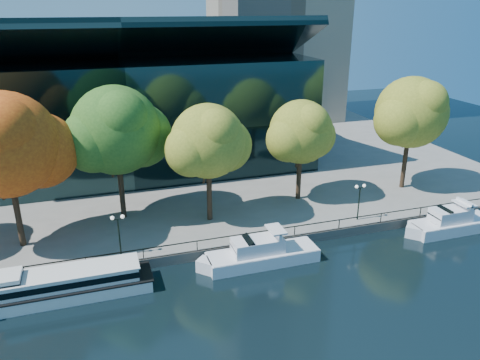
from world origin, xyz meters
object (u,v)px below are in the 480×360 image
object	(u,v)px
cruiser_near	(258,254)
tree_5	(413,114)
tour_boat	(62,284)
cruiser_far	(449,222)
tree_3	(210,143)
tree_4	(302,133)
lamp_1	(118,226)
tree_1	(8,147)
lamp_2	(360,194)
tree_2	(118,132)

from	to	relation	value
cruiser_near	tree_5	xyz separation A→B (m)	(23.28, 10.33, 9.34)
tour_boat	cruiser_far	xyz separation A→B (m)	(38.68, 0.01, -0.15)
cruiser_far	tree_5	distance (m)	14.08
tree_3	tree_4	size ratio (longest dim) A/B	1.07
tree_4	tree_5	world-z (taller)	tree_5
cruiser_near	lamp_1	world-z (taller)	lamp_1
tour_boat	tree_3	bearing A→B (deg)	30.17
tree_1	tree_5	distance (m)	44.08
tree_4	lamp_1	distance (m)	23.11
tree_3	lamp_2	size ratio (longest dim) A/B	3.12
tree_4	lamp_2	distance (m)	9.53
lamp_2	tree_4	bearing A→B (deg)	115.58
tour_boat	tree_4	size ratio (longest dim) A/B	1.28
tree_3	tree_4	world-z (taller)	tree_3
tree_1	tree_4	size ratio (longest dim) A/B	1.26
cruiser_far	lamp_1	world-z (taller)	lamp_1
tree_2	lamp_1	distance (m)	10.64
tree_4	tree_3	bearing A→B (deg)	-167.99
tree_1	lamp_1	world-z (taller)	tree_1
cruiser_near	tree_1	size ratio (longest dim) A/B	0.78
cruiser_far	tree_3	bearing A→B (deg)	159.97
lamp_1	lamp_2	world-z (taller)	same
cruiser_near	tour_boat	bearing A→B (deg)	-179.73
cruiser_far	tree_5	size ratio (longest dim) A/B	0.75
tree_3	tour_boat	bearing A→B (deg)	-149.83
tree_1	lamp_1	size ratio (longest dim) A/B	3.68
cruiser_far	tree_4	xyz separation A→B (m)	(-12.31, 11.10, 7.92)
tour_boat	tree_4	world-z (taller)	tree_4
tree_1	lamp_2	size ratio (longest dim) A/B	3.68
cruiser_far	lamp_1	xyz separation A→B (m)	(-33.65, 3.79, 2.91)
cruiser_far	lamp_2	xyz separation A→B (m)	(-8.82, 3.79, 2.91)
cruiser_far	lamp_1	bearing A→B (deg)	173.57
tree_2	tree_5	world-z (taller)	tree_2
tree_3	lamp_1	xyz separation A→B (m)	(-9.89, -4.87, -5.59)
cruiser_near	cruiser_far	size ratio (longest dim) A/B	1.12
tree_5	lamp_1	distance (m)	36.59
cruiser_far	lamp_2	bearing A→B (deg)	156.72
tree_2	tree_3	world-z (taller)	tree_2
cruiser_far	tree_1	distance (m)	44.24
tree_2	tree_4	size ratio (longest dim) A/B	1.21
cruiser_near	tree_5	world-z (taller)	tree_5
tree_1	tree_2	distance (m)	10.40
tree_3	lamp_2	distance (m)	16.68
tour_boat	lamp_1	xyz separation A→B (m)	(5.02, 3.80, 2.76)
tree_2	lamp_2	world-z (taller)	tree_2
cruiser_far	tree_5	xyz separation A→B (m)	(1.76, 10.40, 9.31)
tree_4	lamp_1	xyz separation A→B (m)	(-21.34, -7.31, -5.01)
cruiser_far	lamp_2	world-z (taller)	lamp_2
tree_1	lamp_2	xyz separation A→B (m)	(33.47, -4.80, -6.86)
cruiser_far	tree_1	size ratio (longest dim) A/B	0.70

